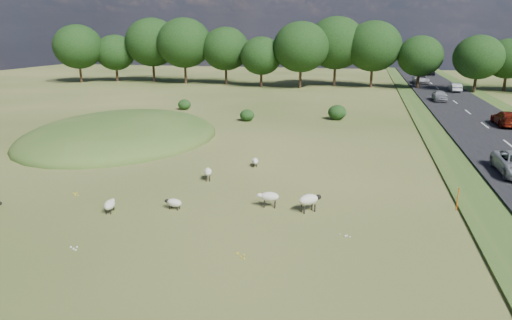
{
  "coord_description": "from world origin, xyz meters",
  "views": [
    {
      "loc": [
        8.47,
        -23.26,
        8.77
      ],
      "look_at": [
        2.0,
        4.0,
        1.0
      ],
      "focal_mm": 32.0,
      "sensor_mm": 36.0,
      "label": 1
    }
  ],
  "objects_px": {
    "marker_post": "(458,199)",
    "car_4": "(455,87)",
    "sheep_0": "(309,200)",
    "car_6": "(421,79)",
    "car_2": "(440,96)",
    "sheep_4": "(208,172)",
    "car_0": "(430,72)",
    "sheep_3": "(174,203)",
    "sheep_5": "(110,205)",
    "sheep_6": "(255,161)",
    "car_5": "(507,118)",
    "sheep_1": "(269,197)"
  },
  "relations": [
    {
      "from": "sheep_0",
      "to": "sheep_6",
      "type": "bearing_deg",
      "value": 82.25
    },
    {
      "from": "car_5",
      "to": "sheep_4",
      "type": "bearing_deg",
      "value": 44.3
    },
    {
      "from": "sheep_1",
      "to": "sheep_5",
      "type": "height_order",
      "value": "sheep_1"
    },
    {
      "from": "car_2",
      "to": "car_4",
      "type": "distance_m",
      "value": 11.77
    },
    {
      "from": "marker_post",
      "to": "sheep_0",
      "type": "distance_m",
      "value": 7.64
    },
    {
      "from": "sheep_4",
      "to": "sheep_6",
      "type": "xyz_separation_m",
      "value": [
        2.14,
        3.64,
        -0.17
      ]
    },
    {
      "from": "car_0",
      "to": "car_6",
      "type": "relative_size",
      "value": 0.78
    },
    {
      "from": "sheep_0",
      "to": "car_6",
      "type": "distance_m",
      "value": 65.95
    },
    {
      "from": "marker_post",
      "to": "car_4",
      "type": "bearing_deg",
      "value": 80.64
    },
    {
      "from": "sheep_3",
      "to": "car_4",
      "type": "height_order",
      "value": "car_4"
    },
    {
      "from": "sheep_3",
      "to": "car_6",
      "type": "relative_size",
      "value": 0.19
    },
    {
      "from": "sheep_0",
      "to": "sheep_6",
      "type": "relative_size",
      "value": 1.21
    },
    {
      "from": "sheep_0",
      "to": "sheep_1",
      "type": "distance_m",
      "value": 2.11
    },
    {
      "from": "car_4",
      "to": "car_5",
      "type": "relative_size",
      "value": 0.86
    },
    {
      "from": "car_5",
      "to": "car_6",
      "type": "height_order",
      "value": "car_6"
    },
    {
      "from": "sheep_0",
      "to": "car_0",
      "type": "bearing_deg",
      "value": 39.69
    },
    {
      "from": "sheep_4",
      "to": "car_5",
      "type": "xyz_separation_m",
      "value": [
        22.55,
        22.01,
        0.41
      ]
    },
    {
      "from": "marker_post",
      "to": "sheep_0",
      "type": "bearing_deg",
      "value": -165.07
    },
    {
      "from": "sheep_6",
      "to": "car_0",
      "type": "bearing_deg",
      "value": 151.75
    },
    {
      "from": "sheep_4",
      "to": "sheep_1",
      "type": "bearing_deg",
      "value": -146.42
    },
    {
      "from": "marker_post",
      "to": "car_5",
      "type": "distance_m",
      "value": 25.26
    },
    {
      "from": "car_4",
      "to": "car_6",
      "type": "distance_m",
      "value": 12.22
    },
    {
      "from": "sheep_3",
      "to": "sheep_1",
      "type": "bearing_deg",
      "value": -154.35
    },
    {
      "from": "sheep_3",
      "to": "car_0",
      "type": "height_order",
      "value": "car_0"
    },
    {
      "from": "sheep_0",
      "to": "car_0",
      "type": "xyz_separation_m",
      "value": [
        15.82,
        83.24,
        0.21
      ]
    },
    {
      "from": "sheep_6",
      "to": "car_6",
      "type": "distance_m",
      "value": 59.8
    },
    {
      "from": "car_0",
      "to": "car_5",
      "type": "distance_m",
      "value": 57.48
    },
    {
      "from": "sheep_0",
      "to": "car_6",
      "type": "xyz_separation_m",
      "value": [
        12.02,
        64.84,
        0.35
      ]
    },
    {
      "from": "sheep_4",
      "to": "car_4",
      "type": "height_order",
      "value": "car_4"
    },
    {
      "from": "sheep_1",
      "to": "sheep_3",
      "type": "height_order",
      "value": "sheep_1"
    },
    {
      "from": "marker_post",
      "to": "sheep_6",
      "type": "height_order",
      "value": "marker_post"
    },
    {
      "from": "sheep_0",
      "to": "sheep_1",
      "type": "relative_size",
      "value": 1.07
    },
    {
      "from": "sheep_3",
      "to": "car_6",
      "type": "distance_m",
      "value": 68.76
    },
    {
      "from": "sheep_1",
      "to": "sheep_5",
      "type": "xyz_separation_m",
      "value": [
        -7.74,
        -2.53,
        -0.18
      ]
    },
    {
      "from": "sheep_3",
      "to": "sheep_6",
      "type": "xyz_separation_m",
      "value": [
        2.24,
        8.67,
        0.0
      ]
    },
    {
      "from": "car_2",
      "to": "car_5",
      "type": "distance_m",
      "value": 16.76
    },
    {
      "from": "sheep_3",
      "to": "car_5",
      "type": "bearing_deg",
      "value": -121.0
    },
    {
      "from": "sheep_4",
      "to": "car_4",
      "type": "relative_size",
      "value": 0.27
    },
    {
      "from": "sheep_6",
      "to": "sheep_0",
      "type": "bearing_deg",
      "value": 18.6
    },
    {
      "from": "marker_post",
      "to": "sheep_0",
      "type": "height_order",
      "value": "marker_post"
    },
    {
      "from": "sheep_3",
      "to": "car_6",
      "type": "xyz_separation_m",
      "value": [
        18.85,
        66.12,
        0.64
      ]
    },
    {
      "from": "sheep_4",
      "to": "car_0",
      "type": "relative_size",
      "value": 0.26
    },
    {
      "from": "car_6",
      "to": "sheep_0",
      "type": "bearing_deg",
      "value": -100.51
    },
    {
      "from": "sheep_3",
      "to": "car_4",
      "type": "bearing_deg",
      "value": -103.62
    },
    {
      "from": "car_0",
      "to": "car_4",
      "type": "bearing_deg",
      "value": 90.0
    },
    {
      "from": "sheep_0",
      "to": "car_6",
      "type": "relative_size",
      "value": 0.23
    },
    {
      "from": "sheep_6",
      "to": "car_2",
      "type": "bearing_deg",
      "value": 141.23
    },
    {
      "from": "marker_post",
      "to": "sheep_3",
      "type": "relative_size",
      "value": 1.17
    },
    {
      "from": "sheep_5",
      "to": "sheep_6",
      "type": "height_order",
      "value": "sheep_5"
    },
    {
      "from": "car_2",
      "to": "car_4",
      "type": "relative_size",
      "value": 0.99
    }
  ]
}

